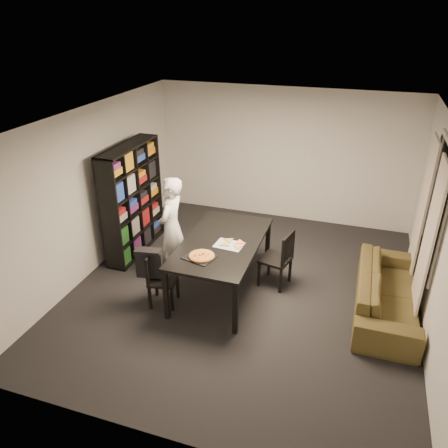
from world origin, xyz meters
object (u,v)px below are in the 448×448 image
(chair_right, at_px, (281,256))
(sofa, at_px, (387,292))
(bookshelf, at_px, (133,200))
(chair_left, at_px, (157,275))
(person, at_px, (172,227))
(baking_tray, at_px, (199,257))
(pepperoni_pizza, at_px, (202,256))
(dining_table, at_px, (222,245))

(chair_right, height_order, sofa, chair_right)
(chair_right, bearing_deg, bookshelf, -84.48)
(chair_left, xyz_separation_m, person, (-0.13, 0.82, 0.35))
(bookshelf, relative_size, person, 1.16)
(baking_tray, bearing_deg, pepperoni_pizza, 25.45)
(dining_table, xyz_separation_m, person, (-0.89, 0.18, 0.07))
(bookshelf, xyz_separation_m, person, (0.94, -0.49, -0.13))
(sofa, bearing_deg, bookshelf, 83.42)
(chair_right, relative_size, person, 0.56)
(person, relative_size, pepperoni_pizza, 4.67)
(sofa, bearing_deg, chair_right, 84.15)
(chair_right, distance_m, person, 1.74)
(baking_tray, bearing_deg, dining_table, 75.20)
(baking_tray, distance_m, pepperoni_pizza, 0.04)
(bookshelf, distance_m, baking_tray, 2.08)
(chair_left, relative_size, baking_tray, 2.04)
(bookshelf, xyz_separation_m, chair_left, (1.07, -1.32, -0.49))
(chair_left, xyz_separation_m, pepperoni_pizza, (0.64, 0.11, 0.38))
(bookshelf, height_order, sofa, bookshelf)
(person, distance_m, baking_tray, 1.04)
(dining_table, height_order, chair_left, dining_table)
(sofa, bearing_deg, chair_left, 104.86)
(chair_right, bearing_deg, sofa, 96.68)
(person, bearing_deg, dining_table, 77.00)
(dining_table, relative_size, person, 1.20)
(dining_table, height_order, chair_right, chair_right)
(chair_right, relative_size, pepperoni_pizza, 2.61)
(dining_table, xyz_separation_m, chair_right, (0.82, 0.35, -0.23))
(chair_left, relative_size, chair_right, 0.89)
(chair_left, distance_m, chair_right, 1.86)
(person, bearing_deg, bookshelf, -119.02)
(person, relative_size, sofa, 0.78)
(bookshelf, distance_m, person, 1.07)
(person, distance_m, pepperoni_pizza, 1.05)
(chair_left, bearing_deg, person, -0.49)
(chair_right, xyz_separation_m, sofa, (1.56, -0.16, -0.21))
(bookshelf, height_order, chair_left, bookshelf)
(dining_table, bearing_deg, bookshelf, 159.64)
(bookshelf, xyz_separation_m, pepperoni_pizza, (1.71, -1.20, -0.11))
(bookshelf, xyz_separation_m, sofa, (4.20, -0.48, -0.64))
(bookshelf, height_order, chair_right, bookshelf)
(pepperoni_pizza, bearing_deg, bookshelf, 144.81)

